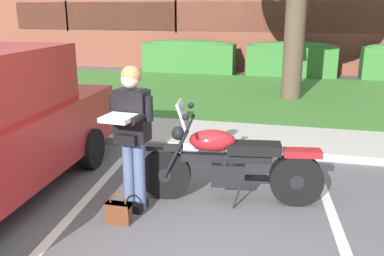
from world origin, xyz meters
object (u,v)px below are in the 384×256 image
object	(u,v)px
hedge_left	(189,56)
hedge_center_left	(291,59)
rider_person	(132,128)
motorcycle	(237,164)
brick_building	(301,17)
handbag	(118,211)

from	to	relation	value
hedge_left	hedge_center_left	distance (m)	3.67
rider_person	hedge_left	distance (m)	11.01
motorcycle	brick_building	world-z (taller)	brick_building
motorcycle	handbag	xyz separation A→B (m)	(-1.18, -0.87, -0.34)
handbag	brick_building	size ratio (longest dim) A/B	0.01
motorcycle	handbag	bearing A→B (deg)	-143.49
motorcycle	hedge_center_left	xyz separation A→B (m)	(0.43, 10.28, 0.16)
handbag	hedge_left	distance (m)	11.36
motorcycle	brick_building	xyz separation A→B (m)	(0.65, 16.99, 1.46)
hedge_left	motorcycle	bearing A→B (deg)	-72.52
motorcycle	hedge_left	xyz separation A→B (m)	(-3.24, 10.28, 0.16)
motorcycle	brick_building	bearing A→B (deg)	87.80
motorcycle	hedge_center_left	distance (m)	10.29
hedge_left	brick_building	size ratio (longest dim) A/B	0.12
hedge_left	rider_person	bearing A→B (deg)	-78.97
handbag	hedge_center_left	xyz separation A→B (m)	(1.61, 11.16, 0.51)
rider_person	hedge_left	world-z (taller)	rider_person
motorcycle	handbag	world-z (taller)	motorcycle
hedge_left	hedge_center_left	world-z (taller)	same
handbag	brick_building	xyz separation A→B (m)	(1.83, 17.86, 1.80)
motorcycle	hedge_left	world-z (taller)	motorcycle
motorcycle	rider_person	size ratio (longest dim) A/B	1.31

